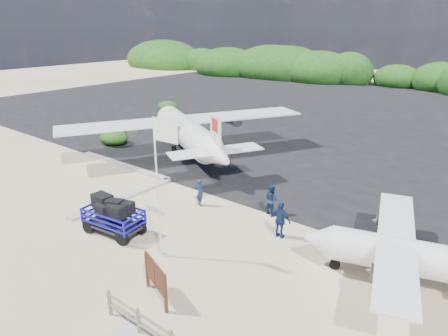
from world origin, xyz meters
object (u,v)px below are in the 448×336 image
(flagpole, at_px, (162,256))
(crew_b, at_px, (271,199))
(crew_a, at_px, (200,192))
(aircraft_small, at_px, (347,105))
(signboard, at_px, (157,299))
(crew_c, at_px, (281,220))
(baggage_cart, at_px, (115,233))

(flagpole, height_order, crew_b, flagpole)
(crew_a, distance_m, aircraft_small, 33.33)
(flagpole, height_order, signboard, flagpole)
(crew_c, relative_size, aircraft_small, 0.24)
(crew_a, xyz_separation_m, crew_c, (5.29, -0.31, 0.13))
(aircraft_small, bearing_deg, crew_a, 82.59)
(aircraft_small, bearing_deg, crew_c, 91.14)
(baggage_cart, distance_m, aircraft_small, 38.05)
(flagpole, height_order, crew_a, flagpole)
(baggage_cart, distance_m, crew_a, 5.08)
(crew_c, bearing_deg, aircraft_small, -71.22)
(baggage_cart, relative_size, aircraft_small, 0.40)
(crew_c, height_order, aircraft_small, crew_c)
(flagpole, height_order, aircraft_small, flagpole)
(crew_b, bearing_deg, flagpole, 92.22)
(crew_a, bearing_deg, signboard, 144.10)
(crew_b, bearing_deg, crew_a, 38.27)
(signboard, bearing_deg, flagpole, 153.41)
(baggage_cart, bearing_deg, crew_c, 28.16)
(baggage_cart, height_order, crew_b, crew_b)
(signboard, bearing_deg, crew_a, 140.32)
(flagpole, relative_size, crew_c, 3.42)
(flagpole, bearing_deg, aircraft_small, 100.73)
(crew_b, bearing_deg, signboard, 108.82)
(flagpole, bearing_deg, baggage_cart, -179.58)
(aircraft_small, bearing_deg, flagpole, 84.59)
(signboard, relative_size, aircraft_small, 0.26)
(crew_a, bearing_deg, crew_c, -159.69)
(flagpole, xyz_separation_m, crew_b, (1.54, 6.39, 0.84))
(aircraft_small, bearing_deg, crew_b, 89.34)
(crew_a, relative_size, crew_c, 0.86)
(flagpole, distance_m, signboard, 2.89)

